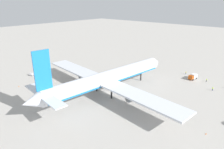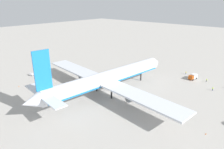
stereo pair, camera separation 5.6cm
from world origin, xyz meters
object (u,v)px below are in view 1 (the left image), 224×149
at_px(service_truck_0, 193,76).
at_px(traffic_cone_0, 206,134).
at_px(airliner, 107,78).
at_px(traffic_cone_1, 19,86).
at_px(ground_worker_3, 186,73).
at_px(ground_worker_1, 207,80).
at_px(baggage_cart_1, 31,74).
at_px(ground_worker_2, 213,89).

distance_m(service_truck_0, traffic_cone_0, 50.94).
xyz_separation_m(airliner, traffic_cone_0, (-1.24, -44.79, -7.13)).
bearing_deg(service_truck_0, traffic_cone_1, 138.33).
xyz_separation_m(service_truck_0, ground_worker_3, (5.16, 6.04, -0.63)).
relative_size(airliner, ground_worker_1, 50.47).
bearing_deg(airliner, baggage_cart_1, 103.35).
distance_m(ground_worker_2, traffic_cone_0, 38.44).
relative_size(airliner, ground_worker_2, 46.17).
bearing_deg(airliner, service_truck_0, -26.93).
bearing_deg(traffic_cone_0, service_truck_0, 25.74).
xyz_separation_m(ground_worker_1, traffic_cone_1, (-69.52, 67.73, -0.55)).
xyz_separation_m(ground_worker_1, ground_worker_3, (3.93, 12.97, 0.06)).
relative_size(ground_worker_3, traffic_cone_0, 3.16).
height_order(service_truck_0, traffic_cone_1, service_truck_0).
height_order(airliner, traffic_cone_0, airliner).
height_order(baggage_cart_1, ground_worker_2, ground_worker_2).
relative_size(baggage_cart_1, ground_worker_2, 1.74).
bearing_deg(ground_worker_3, ground_worker_1, -106.87).
xyz_separation_m(ground_worker_1, traffic_cone_0, (-47.10, -15.18, -0.55)).
xyz_separation_m(ground_worker_2, traffic_cone_1, (-59.74, 73.67, -0.64)).
distance_m(baggage_cart_1, ground_worker_1, 97.11).
bearing_deg(service_truck_0, traffic_cone_0, -154.26).
bearing_deg(ground_worker_3, airliner, 161.53).
xyz_separation_m(ground_worker_1, ground_worker_2, (-9.79, -5.94, 0.08)).
height_order(service_truck_0, baggage_cart_1, service_truck_0).
distance_m(ground_worker_1, traffic_cone_0, 49.49).
bearing_deg(airliner, ground_worker_1, -32.85).
bearing_deg(service_truck_0, airliner, 153.07).
xyz_separation_m(service_truck_0, traffic_cone_0, (-45.88, -22.12, -1.24)).
bearing_deg(ground_worker_1, baggage_cart_1, 126.25).
height_order(service_truck_0, ground_worker_3, service_truck_0).
height_order(baggage_cart_1, traffic_cone_1, baggage_cart_1).
distance_m(airliner, ground_worker_2, 51.06).
distance_m(ground_worker_1, ground_worker_3, 13.56).
xyz_separation_m(airliner, ground_worker_3, (49.79, -16.64, -6.52)).
relative_size(service_truck_0, traffic_cone_1, 10.66).
bearing_deg(ground_worker_3, service_truck_0, -130.50).
height_order(airliner, traffic_cone_1, airliner).
xyz_separation_m(ground_worker_2, traffic_cone_0, (-37.31, -9.24, -0.64)).
bearing_deg(traffic_cone_0, ground_worker_3, 28.89).
bearing_deg(ground_worker_1, airliner, 147.15).
xyz_separation_m(baggage_cart_1, traffic_cone_1, (-12.11, -10.59, -0.53)).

